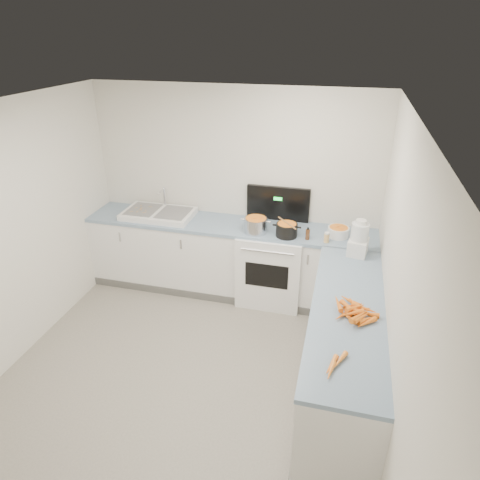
% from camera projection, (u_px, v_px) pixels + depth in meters
% --- Properties ---
extents(floor, '(3.50, 4.00, 0.00)m').
position_uv_depth(floor, '(181.00, 385.00, 4.08)').
color(floor, gray).
rests_on(floor, ground).
extents(ceiling, '(3.50, 4.00, 0.00)m').
position_uv_depth(ceiling, '(159.00, 117.00, 2.96)').
color(ceiling, silver).
rests_on(ceiling, ground).
extents(wall_back, '(3.50, 0.00, 2.50)m').
position_uv_depth(wall_back, '(235.00, 191.00, 5.25)').
color(wall_back, silver).
rests_on(wall_back, ground).
extents(wall_right, '(0.00, 4.00, 2.50)m').
position_uv_depth(wall_right, '(394.00, 303.00, 3.13)').
color(wall_right, silver).
rests_on(wall_right, ground).
extents(counter_back, '(3.50, 0.62, 0.94)m').
position_uv_depth(counter_back, '(229.00, 258.00, 5.34)').
color(counter_back, white).
rests_on(counter_back, ground).
extents(counter_right, '(0.62, 2.20, 0.94)m').
position_uv_depth(counter_right, '(343.00, 351.00, 3.81)').
color(counter_right, white).
rests_on(counter_right, ground).
extents(stove, '(0.76, 0.65, 1.36)m').
position_uv_depth(stove, '(272.00, 264.00, 5.20)').
color(stove, white).
rests_on(stove, ground).
extents(sink, '(0.86, 0.52, 0.31)m').
position_uv_depth(sink, '(159.00, 214.00, 5.31)').
color(sink, white).
rests_on(sink, counter_back).
extents(steel_pot, '(0.31, 0.31, 0.19)m').
position_uv_depth(steel_pot, '(256.00, 226.00, 4.89)').
color(steel_pot, silver).
rests_on(steel_pot, stove).
extents(black_pot, '(0.26, 0.26, 0.17)m').
position_uv_depth(black_pot, '(287.00, 231.00, 4.80)').
color(black_pot, black).
rests_on(black_pot, stove).
extents(wooden_spoon, '(0.25, 0.29, 0.02)m').
position_uv_depth(wooden_spoon, '(287.00, 223.00, 4.76)').
color(wooden_spoon, '#AD7A47').
rests_on(wooden_spoon, black_pot).
extents(mixing_bowl, '(0.31, 0.31, 0.11)m').
position_uv_depth(mixing_bowl, '(338.00, 232.00, 4.80)').
color(mixing_bowl, white).
rests_on(mixing_bowl, counter_back).
extents(extract_bottle, '(0.05, 0.05, 0.12)m').
position_uv_depth(extract_bottle, '(308.00, 234.00, 4.73)').
color(extract_bottle, '#593319').
rests_on(extract_bottle, counter_back).
extents(spice_jar, '(0.06, 0.06, 0.10)m').
position_uv_depth(spice_jar, '(327.00, 238.00, 4.67)').
color(spice_jar, '#E5B266').
rests_on(spice_jar, counter_back).
extents(food_processor, '(0.22, 0.26, 0.39)m').
position_uv_depth(food_processor, '(359.00, 240.00, 4.38)').
color(food_processor, white).
rests_on(food_processor, counter_right).
extents(carrot_pile, '(0.38, 0.43, 0.09)m').
position_uv_depth(carrot_pile, '(356.00, 311.00, 3.49)').
color(carrot_pile, orange).
rests_on(carrot_pile, counter_right).
extents(peeled_carrots, '(0.16, 0.30, 0.04)m').
position_uv_depth(peeled_carrots, '(334.00, 365.00, 2.96)').
color(peeled_carrots, orange).
rests_on(peeled_carrots, counter_right).
extents(peelings, '(0.21, 0.23, 0.01)m').
position_uv_depth(peelings, '(141.00, 209.00, 5.33)').
color(peelings, tan).
rests_on(peelings, sink).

